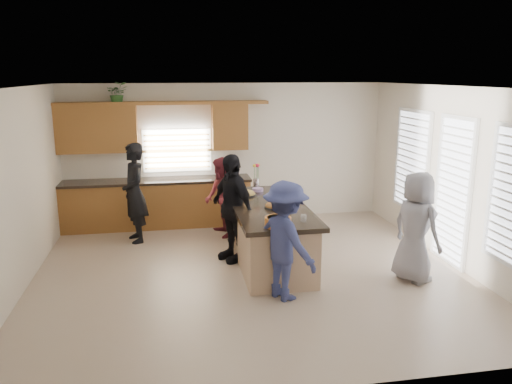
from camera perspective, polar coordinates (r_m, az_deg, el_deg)
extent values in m
plane|color=tan|center=(7.78, -0.62, -9.17)|extent=(6.50, 6.50, 0.00)
cube|color=silver|center=(10.28, -3.39, 4.52)|extent=(6.50, 0.02, 2.80)
cube|color=silver|center=(4.54, 5.59, -7.15)|extent=(6.50, 0.02, 2.80)
cube|color=silver|center=(7.56, -25.76, -0.07)|extent=(0.02, 6.00, 2.80)
cube|color=silver|center=(8.50, 21.52, 1.71)|extent=(0.02, 6.00, 2.80)
cube|color=white|center=(7.18, -0.68, 11.92)|extent=(6.50, 6.00, 0.02)
cube|color=brown|center=(10.10, -11.16, -1.38)|extent=(3.65, 0.62, 0.90)
cube|color=black|center=(10.00, -11.28, 1.25)|extent=(3.70, 0.65, 0.05)
cube|color=brown|center=(10.05, -17.72, 6.87)|extent=(1.50, 0.36, 0.90)
cube|color=brown|center=(10.04, -3.03, 7.47)|extent=(0.70, 0.36, 0.90)
cube|color=brown|center=(9.92, -10.50, 9.98)|extent=(4.05, 0.40, 0.06)
cube|color=brown|center=(10.16, -9.00, 4.70)|extent=(1.35, 0.08, 0.85)
cube|color=white|center=(9.59, 17.38, 3.43)|extent=(0.06, 1.10, 1.75)
cube|color=white|center=(8.45, 21.56, 0.07)|extent=(0.06, 0.85, 2.25)
cube|color=tan|center=(8.08, 1.43, -4.98)|extent=(1.00, 2.50, 0.88)
cube|color=black|center=(7.94, 1.45, -1.72)|extent=(1.15, 2.70, 0.07)
cube|color=black|center=(8.21, 1.41, -7.62)|extent=(0.92, 2.42, 0.08)
cylinder|color=black|center=(7.76, 2.31, -1.71)|extent=(0.38, 0.38, 0.02)
ellipsoid|color=#A06232|center=(7.76, 2.32, -1.59)|extent=(0.34, 0.34, 0.15)
cylinder|color=black|center=(8.22, 2.88, -0.87)|extent=(0.42, 0.42, 0.02)
ellipsoid|color=#A06232|center=(8.21, 2.88, -0.75)|extent=(0.37, 0.37, 0.17)
cylinder|color=black|center=(8.53, -1.12, -0.31)|extent=(0.34, 0.34, 0.02)
ellipsoid|color=tan|center=(8.53, -1.12, -0.20)|extent=(0.31, 0.31, 0.14)
cylinder|color=orange|center=(6.80, 2.53, -3.44)|extent=(0.36, 0.36, 0.13)
cylinder|color=beige|center=(6.79, 2.53, -3.06)|extent=(0.30, 0.30, 0.04)
cylinder|color=white|center=(7.04, 5.46, -3.02)|extent=(0.08, 0.08, 0.10)
cylinder|color=#B693D7|center=(8.84, 0.21, 0.28)|extent=(0.20, 0.20, 0.06)
cylinder|color=silver|center=(9.11, 0.03, 1.04)|extent=(0.11, 0.11, 0.17)
imported|color=#336729|center=(9.96, -15.55, 10.80)|extent=(0.43, 0.38, 0.43)
imported|color=black|center=(9.18, -13.71, -0.11)|extent=(0.61, 0.76, 1.80)
imported|color=maroon|center=(9.25, -3.97, -0.63)|extent=(0.68, 0.81, 1.49)
imported|color=black|center=(8.04, -2.76, -1.81)|extent=(0.84, 1.11, 1.76)
imported|color=navy|center=(6.68, 3.38, -5.60)|extent=(1.03, 1.21, 1.63)
imported|color=gray|center=(7.60, 17.81, -3.85)|extent=(0.78, 0.93, 1.63)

